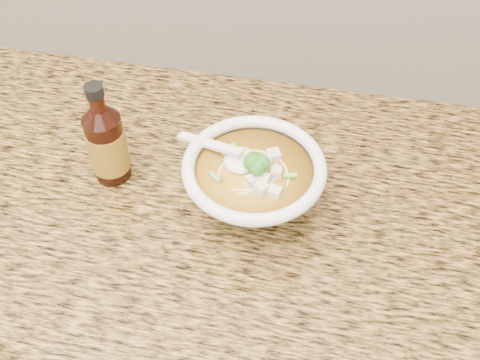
# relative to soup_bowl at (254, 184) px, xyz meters

# --- Properties ---
(cabinet) EXTENTS (4.00, 0.65, 0.86)m
(cabinet) POSITION_rel_soup_bowl_xyz_m (-0.34, -0.02, -0.52)
(cabinet) COLOR black
(cabinet) RESTS_ON ground
(counter_slab) EXTENTS (4.00, 0.68, 0.04)m
(counter_slab) POSITION_rel_soup_bowl_xyz_m (-0.34, -0.02, -0.07)
(counter_slab) COLOR #A7783D
(counter_slab) RESTS_ON cabinet
(soup_bowl) EXTENTS (0.22, 0.20, 0.11)m
(soup_bowl) POSITION_rel_soup_bowl_xyz_m (0.00, 0.00, 0.00)
(soup_bowl) COLOR white
(soup_bowl) RESTS_ON counter_slab
(hot_sauce_bottle) EXTENTS (0.07, 0.07, 0.18)m
(hot_sauce_bottle) POSITION_rel_soup_bowl_xyz_m (-0.22, 0.02, 0.02)
(hot_sauce_bottle) COLOR #360F07
(hot_sauce_bottle) RESTS_ON counter_slab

